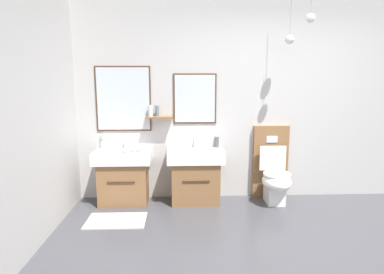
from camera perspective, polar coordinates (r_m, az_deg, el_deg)
The scene contains 9 objects.
wall_back at distance 4.54m, azimuth 13.75°, elevation 7.08°, with size 5.50×0.66×2.79m.
bath_mat at distance 3.94m, azimuth -13.25°, elevation -14.20°, with size 0.68×0.44×0.01m, color #9E9993.
vanity_sink_left at distance 4.35m, azimuth -11.99°, elevation -6.59°, with size 0.73×0.47×0.71m.
tap_on_left_sink at distance 4.42m, azimuth -11.82°, elevation -1.02°, with size 0.03×0.13×0.11m.
vanity_sink_right at distance 4.29m, azimuth 0.61°, elevation -6.60°, with size 0.73×0.47×0.71m.
tap_on_right_sink at distance 4.36m, azimuth 0.51°, elevation -0.95°, with size 0.03×0.13×0.11m.
toilet at distance 4.46m, azimuth 14.19°, elevation -6.31°, with size 0.48×0.62×1.00m.
toothbrush_cup at distance 4.47m, azimuth -15.47°, elevation -1.26°, with size 0.07×0.07×0.21m.
soap_dispenser at distance 4.38m, azimuth 4.40°, elevation -0.85°, with size 0.06×0.06×0.18m.
Camera 1 is at (-1.26, -2.48, 1.61)m, focal length 30.14 mm.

